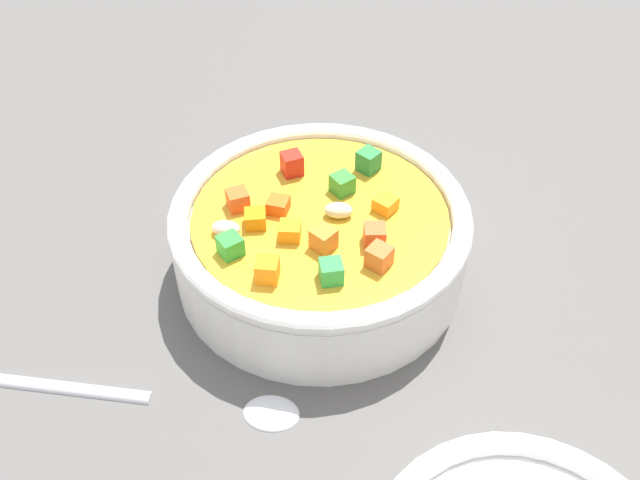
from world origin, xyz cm
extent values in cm
cube|color=#565451|center=(0.00, 0.00, -1.00)|extent=(140.00, 140.00, 2.00)
cylinder|color=white|center=(0.00, 0.00, 2.41)|extent=(19.84, 19.84, 4.83)
torus|color=white|center=(0.00, 0.00, 5.24)|extent=(20.01, 20.01, 1.37)
cylinder|color=gold|center=(0.00, 0.00, 5.03)|extent=(17.01, 17.01, 0.40)
cube|color=orange|center=(-1.58, 3.98, 5.75)|extent=(1.61, 1.61, 1.05)
cube|color=#E05B2B|center=(-2.22, -3.75, 5.88)|extent=(1.52, 1.52, 1.31)
cube|color=orange|center=(-2.42, 1.58, 5.76)|extent=(1.42, 1.42, 1.07)
ellipsoid|color=beige|center=(0.08, -1.22, 5.73)|extent=(1.35, 1.96, 1.00)
cube|color=red|center=(4.11, 2.54, 6.03)|extent=(1.82, 1.82, 1.60)
cube|color=#2B833B|center=(5.22, -2.70, 5.99)|extent=(1.86, 1.86, 1.53)
cube|color=green|center=(-5.70, -1.46, 5.90)|extent=(1.67, 1.67, 1.35)
cube|color=#D65D19|center=(-0.12, 2.78, 5.70)|extent=(1.49, 1.49, 0.95)
cube|color=#D86028|center=(-4.11, -4.17, 5.92)|extent=(1.81, 1.81, 1.39)
cube|color=green|center=(2.54, -1.17, 5.89)|extent=(1.89, 1.89, 1.33)
cube|color=green|center=(-4.34, 4.97, 5.88)|extent=(1.89, 1.89, 1.30)
cube|color=orange|center=(-3.02, -0.64, 5.93)|extent=(1.86, 1.86, 1.41)
cube|color=#DF5A22|center=(0.24, 5.48, 5.87)|extent=(1.82, 1.82, 1.29)
ellipsoid|color=beige|center=(-2.67, 5.64, 5.70)|extent=(1.22, 1.88, 0.94)
cube|color=orange|center=(-6.11, 2.31, 5.93)|extent=(1.38, 1.38, 1.40)
cube|color=orange|center=(1.05, -4.20, 5.72)|extent=(1.84, 1.84, 0.98)
cylinder|color=silver|center=(-12.05, 15.53, 0.44)|extent=(0.88, 13.96, 0.87)
ellipsoid|color=silver|center=(-12.05, 1.23, 0.41)|extent=(2.51, 3.36, 0.81)
camera|label=1|loc=(-34.30, -4.73, 35.92)|focal=39.50mm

